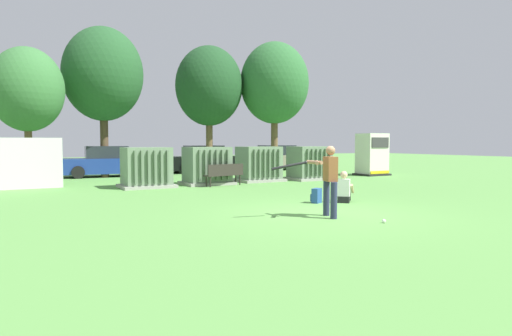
% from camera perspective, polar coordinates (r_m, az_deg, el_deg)
% --- Properties ---
extents(ground_plane, '(96.00, 96.00, 0.00)m').
position_cam_1_polar(ground_plane, '(11.63, 8.65, -5.80)').
color(ground_plane, '#5B9947').
extents(transformer_west, '(2.10, 1.70, 1.62)m').
position_cam_1_polar(transformer_west, '(18.64, -13.72, 0.01)').
color(transformer_west, '#9E9B93').
rests_on(transformer_west, ground).
extents(transformer_mid_west, '(2.10, 1.70, 1.62)m').
position_cam_1_polar(transformer_mid_west, '(19.52, -6.23, 0.23)').
color(transformer_mid_west, '#9E9B93').
rests_on(transformer_mid_west, ground).
extents(transformer_mid_east, '(2.10, 1.70, 1.62)m').
position_cam_1_polar(transformer_mid_east, '(20.98, 0.37, 0.46)').
color(transformer_mid_east, '#9E9B93').
rests_on(transformer_mid_east, ground).
extents(transformer_east, '(2.10, 1.70, 1.62)m').
position_cam_1_polar(transformer_east, '(22.00, 6.80, 0.57)').
color(transformer_east, '#9E9B93').
rests_on(transformer_east, ground).
extents(generator_enclosure, '(1.60, 1.40, 2.30)m').
position_cam_1_polar(generator_enclosure, '(25.55, 14.50, 1.65)').
color(generator_enclosure, '#262626').
rests_on(generator_enclosure, ground).
extents(park_bench, '(1.84, 0.76, 0.92)m').
position_cam_1_polar(park_bench, '(18.80, -4.01, -0.65)').
color(park_bench, '#2D2823').
rests_on(park_bench, ground).
extents(batter, '(1.60, 0.77, 1.74)m').
position_cam_1_polar(batter, '(11.05, 9.12, -1.18)').
color(batter, '#282D4C').
rests_on(batter, ground).
extents(sports_ball, '(0.09, 0.09, 0.09)m').
position_cam_1_polar(sports_ball, '(10.64, 15.91, -6.49)').
color(sports_ball, white).
rests_on(sports_ball, ground).
extents(seated_spectator, '(0.75, 0.73, 0.96)m').
position_cam_1_polar(seated_spectator, '(13.92, 11.11, -2.76)').
color(seated_spectator, black).
rests_on(seated_spectator, ground).
extents(backpack, '(0.38, 0.36, 0.44)m').
position_cam_1_polar(backpack, '(13.66, 7.66, -3.52)').
color(backpack, '#264C8C').
rests_on(backpack, ground).
extents(tree_left, '(3.18, 3.18, 6.08)m').
position_cam_1_polar(tree_left, '(22.85, -27.05, 8.83)').
color(tree_left, brown).
rests_on(tree_left, ground).
extents(tree_center_left, '(4.03, 4.03, 7.69)m').
position_cam_1_polar(tree_center_left, '(24.73, -18.83, 11.15)').
color(tree_center_left, '#4C3828').
rests_on(tree_center_left, ground).
extents(tree_center_right, '(3.82, 3.82, 7.29)m').
position_cam_1_polar(tree_center_right, '(26.15, -5.98, 10.26)').
color(tree_center_right, brown).
rests_on(tree_center_right, ground).
extents(tree_right, '(4.03, 4.03, 7.70)m').
position_cam_1_polar(tree_right, '(26.94, 2.36, 10.67)').
color(tree_right, brown).
rests_on(tree_right, ground).
extents(parked_car_left_of_center, '(4.33, 2.19, 1.62)m').
position_cam_1_polar(parked_car_left_of_center, '(25.06, -18.67, 0.67)').
color(parked_car_left_of_center, navy).
rests_on(parked_car_left_of_center, ground).
extents(parked_car_right_of_center, '(4.24, 2.00, 1.62)m').
position_cam_1_polar(parked_car_right_of_center, '(27.42, -6.86, 1.04)').
color(parked_car_right_of_center, black).
rests_on(parked_car_right_of_center, ground).
extents(parked_car_rightmost, '(4.38, 2.30, 1.62)m').
position_cam_1_polar(parked_car_rightmost, '(29.58, 2.46, 1.22)').
color(parked_car_rightmost, gray).
rests_on(parked_car_rightmost, ground).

